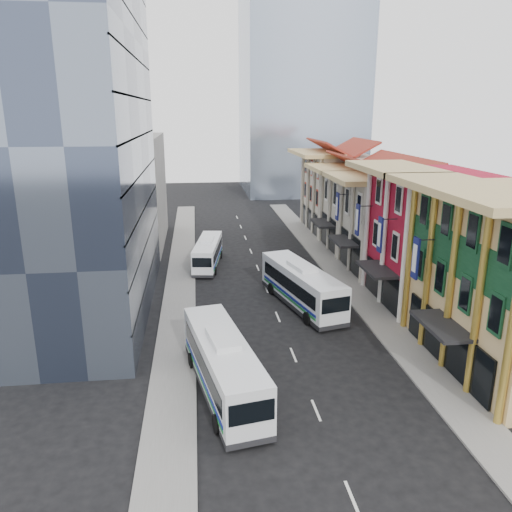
{
  "coord_description": "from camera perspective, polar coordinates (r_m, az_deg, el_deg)",
  "views": [
    {
      "loc": [
        -6.59,
        -24.05,
        16.94
      ],
      "look_at": [
        -1.28,
        19.94,
        4.05
      ],
      "focal_mm": 35.0,
      "sensor_mm": 36.0,
      "label": 1
    }
  ],
  "objects": [
    {
      "name": "shophouse_cream_near",
      "position": [
        55.88,
        14.95,
        3.33
      ],
      "size": [
        8.0,
        9.0,
        10.0
      ],
      "primitive_type": "cube",
      "color": "beige",
      "rests_on": "ground"
    },
    {
      "name": "shophouse_tan",
      "position": [
        37.26,
        27.12,
        -2.71
      ],
      "size": [
        8.0,
        14.0,
        12.0
      ],
      "primitive_type": "cube",
      "color": "tan",
      "rests_on": "ground"
    },
    {
      "name": "sidewalk_right",
      "position": [
        51.32,
        10.65,
        -3.26
      ],
      "size": [
        3.0,
        90.0,
        0.15
      ],
      "primitive_type": "cube",
      "color": "slate",
      "rests_on": "ground"
    },
    {
      "name": "shophouse_cream_mid",
      "position": [
        64.14,
        12.03,
        5.14
      ],
      "size": [
        8.0,
        9.0,
        10.0
      ],
      "primitive_type": "cube",
      "color": "beige",
      "rests_on": "ground"
    },
    {
      "name": "office_tower",
      "position": [
        44.34,
        -20.98,
        12.67
      ],
      "size": [
        12.0,
        26.0,
        30.0
      ],
      "primitive_type": "cube",
      "color": "#364056",
      "rests_on": "ground"
    },
    {
      "name": "bus_right",
      "position": [
        44.9,
        5.24,
        -3.32
      ],
      "size": [
        5.76,
        12.63,
        3.94
      ],
      "primitive_type": null,
      "rotation": [
        0.0,
        0.0,
        0.24
      ],
      "color": "white",
      "rests_on": "ground"
    },
    {
      "name": "shophouse_cream_far",
      "position": [
        73.91,
        9.46,
        7.1
      ],
      "size": [
        8.0,
        12.0,
        11.0
      ],
      "primitive_type": "cube",
      "color": "beige",
      "rests_on": "ground"
    },
    {
      "name": "bus_left_far",
      "position": [
        56.65,
        -5.52,
        0.45
      ],
      "size": [
        3.84,
        10.31,
        3.23
      ],
      "primitive_type": null,
      "rotation": [
        0.0,
        0.0,
        -0.15
      ],
      "color": "white",
      "rests_on": "ground"
    },
    {
      "name": "office_block_far",
      "position": [
        67.46,
        -14.94,
        7.2
      ],
      "size": [
        10.0,
        18.0,
        14.0
      ],
      "primitive_type": "cube",
      "color": "gray",
      "rests_on": "ground"
    },
    {
      "name": "bus_left_near",
      "position": [
        31.57,
        -3.77,
        -12.2
      ],
      "size": [
        5.02,
        12.39,
        3.87
      ],
      "primitive_type": null,
      "rotation": [
        0.0,
        0.0,
        0.19
      ],
      "color": "silver",
      "rests_on": "ground"
    },
    {
      "name": "shophouse_red",
      "position": [
        47.21,
        19.21,
        1.91
      ],
      "size": [
        8.0,
        10.0,
        12.0
      ],
      "primitive_type": "cube",
      "color": "#A41228",
      "rests_on": "ground"
    },
    {
      "name": "sidewalk_left",
      "position": [
        49.08,
        -8.71,
        -4.07
      ],
      "size": [
        3.0,
        90.0,
        0.15
      ],
      "primitive_type": "cube",
      "color": "slate",
      "rests_on": "ground"
    },
    {
      "name": "ground",
      "position": [
        30.15,
        7.35,
        -18.12
      ],
      "size": [
        200.0,
        200.0,
        0.0
      ],
      "primitive_type": "plane",
      "color": "black",
      "rests_on": "ground"
    }
  ]
}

